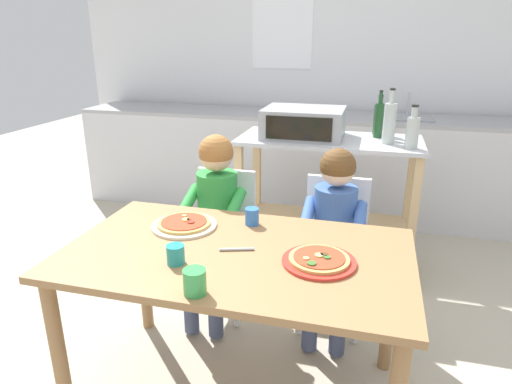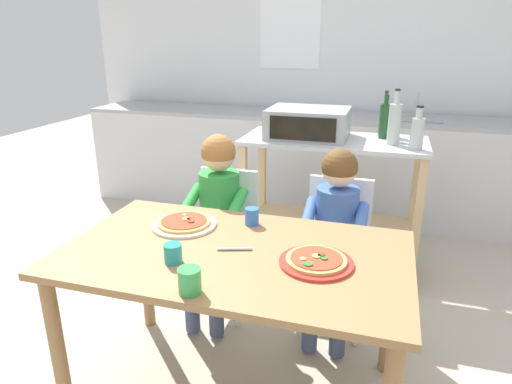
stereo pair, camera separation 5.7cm
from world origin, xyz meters
The scene contains 20 objects.
ground_plane centered at (0.00, 1.08, 0.00)m, with size 10.84×10.84×0.00m, color #B7AD99.
back_wall_tiled centered at (0.00, 2.77, 1.35)m, with size 4.81×0.13×2.70m.
kitchen_counter centered at (0.00, 2.36, 0.45)m, with size 4.32×0.60×1.09m.
kitchen_island_cart centered at (0.22, 1.31, 0.61)m, with size 1.17×0.54×0.91m.
toaster_oven centered at (0.05, 1.31, 1.01)m, with size 0.51×0.41×0.19m.
bottle_brown_beer centered at (0.52, 1.43, 1.03)m, with size 0.05×0.05×0.30m.
bottle_clear_vinegar centered at (0.71, 1.17, 1.02)m, with size 0.07×0.07×0.26m.
bottle_dark_olive_oil centered at (0.52, 1.53, 1.02)m, with size 0.07×0.07×0.26m.
bottle_tall_green_wine centered at (0.58, 1.26, 1.05)m, with size 0.08×0.08×0.33m.
dining_table centered at (0.00, 0.00, 0.62)m, with size 1.40×0.81×0.72m.
dining_chair_left centered at (-0.30, 0.67, 0.48)m, with size 0.36×0.36×0.81m.
dining_chair_right centered at (0.34, 0.70, 0.48)m, with size 0.36×0.36×0.81m.
child_in_green_shirt centered at (-0.30, 0.55, 0.67)m, with size 0.32×0.42×1.03m.
child_in_blue_striped_shirt centered at (0.34, 0.57, 0.64)m, with size 0.32×0.42×1.00m.
pizza_plate_cream centered at (-0.30, 0.17, 0.73)m, with size 0.30×0.30×0.03m.
pizza_plate_red_rimmed centered at (0.34, -0.02, 0.73)m, with size 0.28×0.28×0.03m.
drinking_cup_teal centered at (-0.19, -0.16, 0.76)m, with size 0.07×0.07×0.08m, color teal.
drinking_cup_green centered at (-0.04, -0.34, 0.77)m, with size 0.08×0.08×0.09m, color green.
drinking_cup_blue centered at (-0.01, 0.27, 0.76)m, with size 0.06×0.06×0.08m, color blue.
serving_spoon centered at (0.00, 0.00, 0.73)m, with size 0.01×0.01×0.14m, color #B7BABF.
Camera 2 is at (0.55, -1.54, 1.54)m, focal length 31.37 mm.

